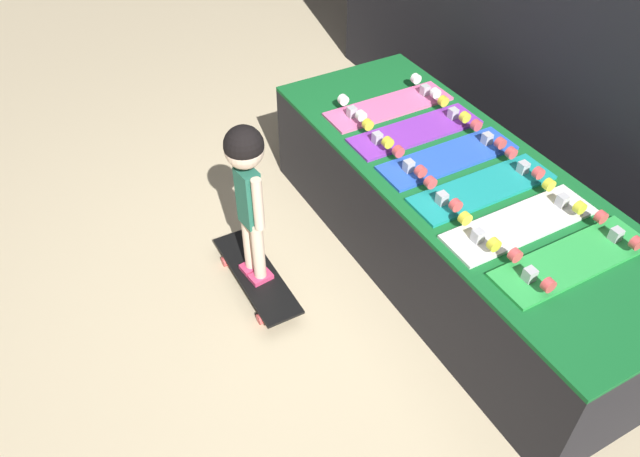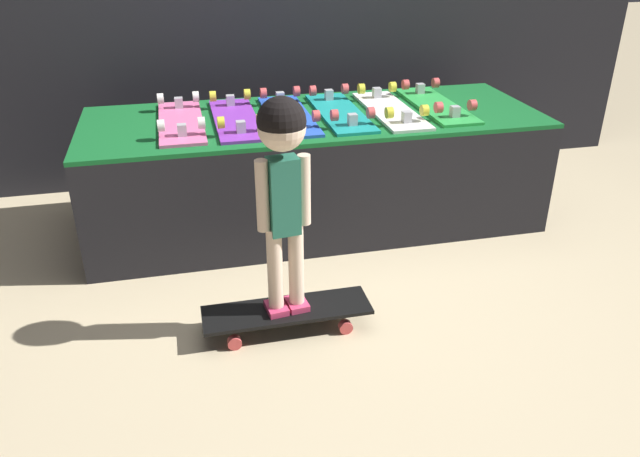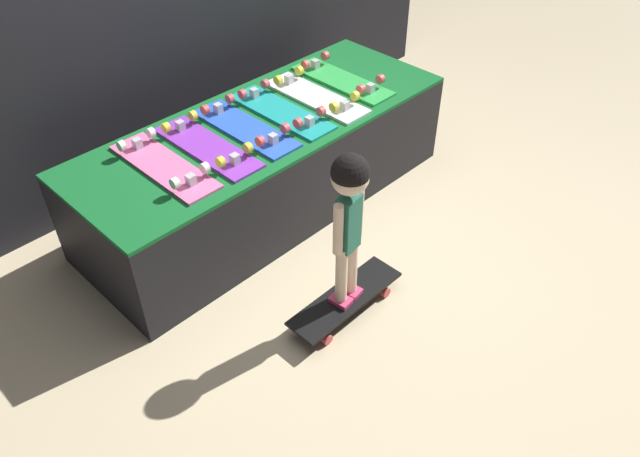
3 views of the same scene
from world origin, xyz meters
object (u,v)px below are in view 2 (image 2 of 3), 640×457
object	(u,v)px
skateboard_pink_on_rack	(181,120)
child	(283,168)
skateboard_blue_on_rack	(288,114)
skateboard_purple_on_rack	(236,117)
skateboard_white_on_rack	(391,108)
skateboard_teal_on_rack	(340,111)
skateboard_on_floor	(287,312)
skateboard_green_on_rack	(436,104)

from	to	relation	value
skateboard_pink_on_rack	child	distance (m)	0.98
skateboard_pink_on_rack	skateboard_blue_on_rack	distance (m)	0.51
skateboard_purple_on_rack	skateboard_white_on_rack	distance (m)	0.76
skateboard_teal_on_rack	skateboard_white_on_rack	distance (m)	0.25
skateboard_purple_on_rack	skateboard_on_floor	world-z (taller)	skateboard_purple_on_rack
skateboard_pink_on_rack	skateboard_teal_on_rack	world-z (taller)	same
skateboard_purple_on_rack	skateboard_blue_on_rack	xyz separation A→B (m)	(0.25, 0.00, 0.00)
skateboard_white_on_rack	skateboard_on_floor	xyz separation A→B (m)	(-0.70, -0.89, -0.51)
skateboard_pink_on_rack	skateboard_purple_on_rack	bearing A→B (deg)	-3.08
skateboard_blue_on_rack	skateboard_green_on_rack	size ratio (longest dim) A/B	1.00
child	skateboard_on_floor	bearing A→B (deg)	38.05
skateboard_purple_on_rack	skateboard_white_on_rack	world-z (taller)	same
skateboard_on_floor	skateboard_white_on_rack	bearing A→B (deg)	51.93
skateboard_white_on_rack	skateboard_green_on_rack	world-z (taller)	same
skateboard_purple_on_rack	skateboard_on_floor	size ratio (longest dim) A/B	1.05
skateboard_green_on_rack	skateboard_on_floor	world-z (taller)	skateboard_green_on_rack
skateboard_pink_on_rack	skateboard_purple_on_rack	size ratio (longest dim) A/B	1.00
skateboard_green_on_rack	child	distance (m)	1.33
skateboard_green_on_rack	skateboard_on_floor	size ratio (longest dim) A/B	1.05
skateboard_white_on_rack	child	xyz separation A→B (m)	(-0.70, -0.89, 0.09)
skateboard_green_on_rack	child	bearing A→B (deg)	-135.93
skateboard_pink_on_rack	skateboard_white_on_rack	xyz separation A→B (m)	(1.02, -0.04, 0.00)
skateboard_purple_on_rack	skateboard_teal_on_rack	distance (m)	0.51
skateboard_purple_on_rack	skateboard_teal_on_rack	world-z (taller)	same
skateboard_blue_on_rack	child	size ratio (longest dim) A/B	0.82
skateboard_purple_on_rack	skateboard_blue_on_rack	size ratio (longest dim) A/B	1.00
skateboard_pink_on_rack	skateboard_on_floor	distance (m)	1.10
skateboard_purple_on_rack	skateboard_on_floor	distance (m)	1.05
skateboard_purple_on_rack	skateboard_green_on_rack	xyz separation A→B (m)	(1.02, 0.01, 0.00)
skateboard_white_on_rack	child	size ratio (longest dim) A/B	0.82
skateboard_white_on_rack	skateboard_teal_on_rack	bearing A→B (deg)	175.86
skateboard_teal_on_rack	skateboard_purple_on_rack	bearing A→B (deg)	179.24
skateboard_green_on_rack	skateboard_on_floor	xyz separation A→B (m)	(-0.95, -0.92, -0.51)
skateboard_purple_on_rack	skateboard_on_floor	xyz separation A→B (m)	(0.06, -0.91, -0.51)
skateboard_white_on_rack	skateboard_green_on_rack	bearing A→B (deg)	6.90
skateboard_teal_on_rack	child	xyz separation A→B (m)	(-0.44, -0.91, 0.09)
skateboard_on_floor	child	bearing A→B (deg)	-135.00
skateboard_purple_on_rack	skateboard_green_on_rack	bearing A→B (deg)	0.31
skateboard_purple_on_rack	child	bearing A→B (deg)	-85.95
skateboard_purple_on_rack	skateboard_green_on_rack	world-z (taller)	same
skateboard_pink_on_rack	skateboard_purple_on_rack	world-z (taller)	same
skateboard_teal_on_rack	child	size ratio (longest dim) A/B	0.82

